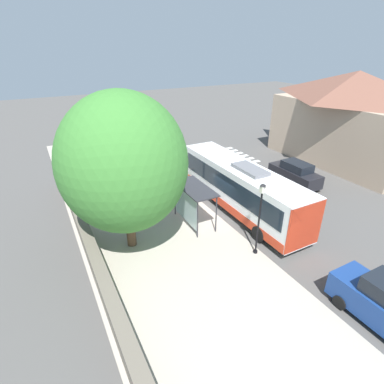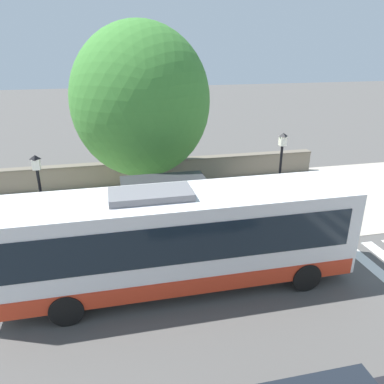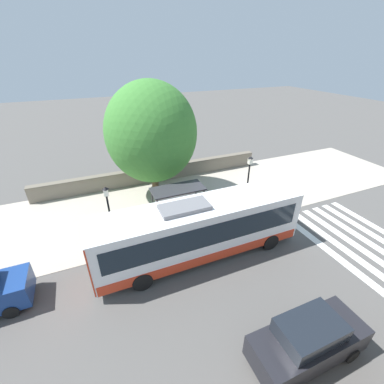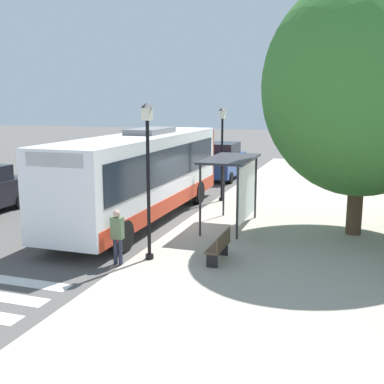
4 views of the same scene
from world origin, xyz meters
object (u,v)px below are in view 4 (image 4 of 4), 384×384
at_px(pedestrian, 117,233).
at_px(bench, 219,246).
at_px(bus, 142,173).
at_px(shade_tree, 362,87).
at_px(street_lamp_near, 148,169).
at_px(bus_shelter, 234,170).
at_px(street_lamp_far, 222,146).
at_px(parked_car_behind_bus, 223,162).

bearing_deg(pedestrian, bench, -156.87).
xyz_separation_m(bus, shade_tree, (-7.88, -0.33, 3.23)).
bearing_deg(street_lamp_near, bus_shelter, -108.47).
distance_m(bus, street_lamp_near, 5.04).
relative_size(bus, pedestrian, 7.16).
bearing_deg(shade_tree, street_lamp_near, 40.08).
bearing_deg(pedestrian, bus, -73.32).
distance_m(bus, bench, 5.98).
height_order(bus, street_lamp_far, street_lamp_far).
bearing_deg(bus, bench, 136.43).
height_order(bus_shelter, shade_tree, shade_tree).
bearing_deg(street_lamp_far, shade_tree, 145.51).
bearing_deg(bus_shelter, street_lamp_far, -69.43).
relative_size(bench, parked_car_behind_bus, 0.30).
height_order(street_lamp_far, parked_car_behind_bus, street_lamp_far).
relative_size(bus, bench, 8.05).
relative_size(bench, shade_tree, 0.16).
bearing_deg(shade_tree, bus_shelter, 5.14).
xyz_separation_m(bus, street_lamp_near, (-2.21, 4.45, 0.86)).
bearing_deg(parked_car_behind_bus, bus, 87.83).
bearing_deg(bus, pedestrian, 106.68).
xyz_separation_m(bus_shelter, bench, (-0.54, 3.97, -1.65)).
bearing_deg(parked_car_behind_bus, bus_shelter, 106.86).
xyz_separation_m(bus_shelter, parked_car_behind_bus, (3.27, -10.79, -1.10)).
xyz_separation_m(bus, street_lamp_far, (-2.03, -4.35, 0.72)).
distance_m(bus_shelter, street_lamp_near, 4.67).
xyz_separation_m(bus, pedestrian, (-1.55, 5.16, -0.89)).
height_order(bus, bench, bus).
bearing_deg(parked_car_behind_bus, street_lamp_far, 104.21).
relative_size(pedestrian, parked_car_behind_bus, 0.34).
xyz_separation_m(bus_shelter, shade_tree, (-4.20, -0.38, 2.93)).
bearing_deg(bench, shade_tree, -130.13).
relative_size(bus_shelter, parked_car_behind_bus, 0.73).
distance_m(bus, street_lamp_far, 4.85).
bearing_deg(bus, street_lamp_far, -114.95).
bearing_deg(bus_shelter, parked_car_behind_bus, -73.14).
xyz_separation_m(bench, parked_car_behind_bus, (3.81, -14.76, 0.55)).
bearing_deg(bench, street_lamp_far, -75.30).
bearing_deg(bus_shelter, street_lamp_near, 71.53).
height_order(bench, shade_tree, shade_tree).
xyz_separation_m(pedestrian, street_lamp_near, (-0.66, -0.71, 1.76)).
height_order(pedestrian, street_lamp_near, street_lamp_near).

